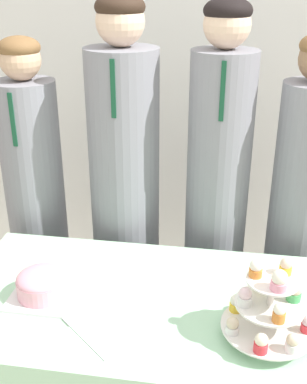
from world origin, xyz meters
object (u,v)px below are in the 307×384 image
at_px(round_cake, 42,284).
at_px(student_1, 125,200).
at_px(cupcake_stand, 269,306).
at_px(student_0, 37,209).
at_px(cake_knife, 74,327).
at_px(student_2, 216,206).
at_px(student_3, 298,224).

height_order(round_cake, student_1, student_1).
relative_size(cupcake_stand, student_0, 0.19).
distance_m(cake_knife, student_1, 0.76).
relative_size(cake_knife, cupcake_stand, 0.79).
distance_m(student_0, student_2, 0.83).
distance_m(round_cake, student_3, 1.10).
xyz_separation_m(student_2, student_3, (0.35, -0.00, -0.06)).
bearing_deg(student_0, student_2, 0.00).
bearing_deg(student_1, cupcake_stand, -50.15).
distance_m(round_cake, student_1, 0.64).
bearing_deg(cake_knife, student_3, 86.01).
distance_m(round_cake, student_0, 0.67).
bearing_deg(cupcake_stand, student_3, 76.30).
distance_m(student_2, student_3, 0.36).
bearing_deg(cupcake_stand, student_0, 145.12).
distance_m(round_cake, cupcake_stand, 0.75).
bearing_deg(student_1, student_2, -0.00).
relative_size(cake_knife, student_0, 0.15).
bearing_deg(student_2, cake_knife, -118.58).
xyz_separation_m(round_cake, cupcake_stand, (0.74, -0.09, 0.07)).
relative_size(cake_knife, student_1, 0.13).
height_order(cupcake_stand, student_1, student_1).
bearing_deg(cake_knife, round_cake, 179.60).
xyz_separation_m(student_0, student_3, (1.18, 0.00, 0.02)).
bearing_deg(cake_knife, cupcake_stand, 46.15).
bearing_deg(round_cake, cupcake_stand, -6.73).
bearing_deg(round_cake, cake_knife, -41.87).
height_order(round_cake, student_3, student_3).
bearing_deg(student_3, round_cake, -146.12).
height_order(cake_knife, student_0, student_0).
bearing_deg(student_0, cupcake_stand, -34.88).
xyz_separation_m(cupcake_stand, student_3, (0.17, 0.70, -0.09)).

